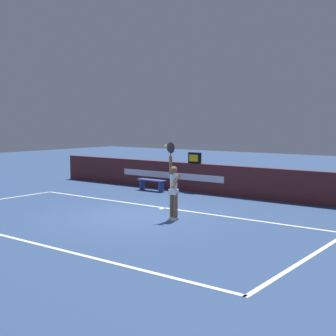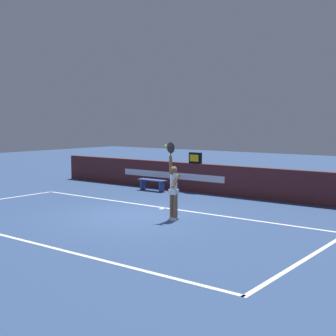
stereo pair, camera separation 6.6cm
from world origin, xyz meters
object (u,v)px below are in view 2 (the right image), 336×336
at_px(tennis_player, 173,188).
at_px(tennis_ball, 166,146).
at_px(courtside_bench_near, 152,182).
at_px(speed_display, 195,158).

relative_size(tennis_player, tennis_ball, 33.91).
xyz_separation_m(tennis_ball, courtside_bench_near, (-4.13, 4.37, -1.89)).
height_order(speed_display, courtside_bench_near, speed_display).
bearing_deg(tennis_player, courtside_bench_near, 135.46).
bearing_deg(tennis_ball, speed_display, 115.31).
xyz_separation_m(tennis_player, courtside_bench_near, (-4.35, 4.28, -0.61)).
bearing_deg(speed_display, tennis_player, -62.33).
relative_size(speed_display, tennis_player, 0.24).
distance_m(tennis_player, courtside_bench_near, 6.13).
distance_m(tennis_player, tennis_ball, 1.30).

